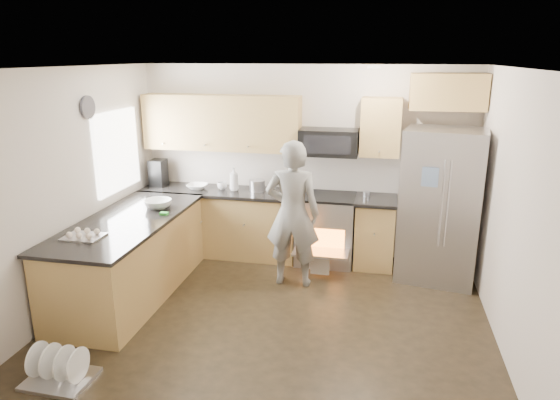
% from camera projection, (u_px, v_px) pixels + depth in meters
% --- Properties ---
extents(ground, '(4.50, 4.50, 0.00)m').
position_uv_depth(ground, '(273.00, 319.00, 5.32)').
color(ground, black).
rests_on(ground, ground).
extents(room_shell, '(4.54, 4.04, 2.62)m').
position_uv_depth(room_shell, '(269.00, 165.00, 4.88)').
color(room_shell, beige).
rests_on(room_shell, ground).
extents(back_cabinet_run, '(4.45, 0.64, 2.50)m').
position_uv_depth(back_cabinet_run, '(258.00, 188.00, 6.81)').
color(back_cabinet_run, olive).
rests_on(back_cabinet_run, ground).
extents(peninsula, '(0.96, 2.36, 1.03)m').
position_uv_depth(peninsula, '(130.00, 257.00, 5.77)').
color(peninsula, olive).
rests_on(peninsula, ground).
extents(stove_range, '(0.76, 0.97, 1.79)m').
position_uv_depth(stove_range, '(326.00, 214.00, 6.65)').
color(stove_range, '#B7B7BC').
rests_on(stove_range, ground).
extents(refrigerator, '(1.03, 0.86, 1.88)m').
position_uv_depth(refrigerator, '(440.00, 206.00, 6.07)').
color(refrigerator, '#B7B7BC').
rests_on(refrigerator, ground).
extents(person, '(0.67, 0.45, 1.78)m').
position_uv_depth(person, '(293.00, 214.00, 5.94)').
color(person, gray).
rests_on(person, ground).
extents(dish_rack, '(0.56, 0.45, 0.34)m').
position_uv_depth(dish_rack, '(59.00, 372.00, 4.29)').
color(dish_rack, '#B7B7BC').
rests_on(dish_rack, ground).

